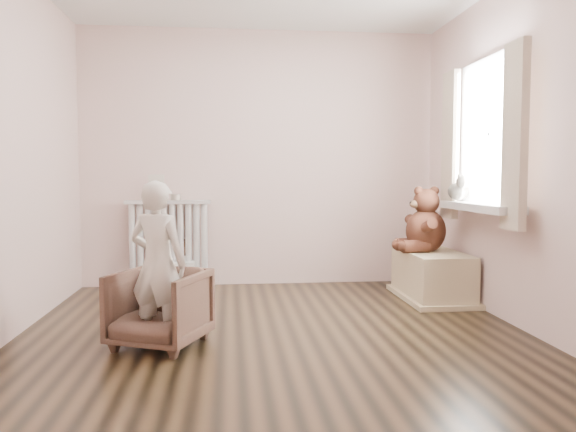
{
  "coord_description": "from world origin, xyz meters",
  "views": [
    {
      "loc": [
        -0.31,
        -3.98,
        1.11
      ],
      "look_at": [
        0.15,
        0.45,
        0.8
      ],
      "focal_mm": 35.0,
      "sensor_mm": 36.0,
      "label": 1
    }
  ],
  "objects": [
    {
      "name": "child",
      "position": [
        -0.77,
        -0.34,
        0.55
      ],
      "size": [
        0.46,
        0.39,
        1.07
      ],
      "primitive_type": "imported",
      "rotation": [
        0.0,
        0.0,
        2.74
      ],
      "color": "white",
      "rests_on": "armchair"
    },
    {
      "name": "window",
      "position": [
        1.76,
        0.3,
        1.45
      ],
      "size": [
        0.03,
        0.9,
        1.1
      ],
      "primitive_type": "cube",
      "color": "white",
      "rests_on": "right_wall"
    },
    {
      "name": "teddy_bear",
      "position": [
        1.47,
        0.96,
        0.67
      ],
      "size": [
        0.5,
        0.4,
        0.58
      ],
      "primitive_type": null,
      "rotation": [
        0.0,
        0.0,
        0.06
      ],
      "color": "#391A11",
      "rests_on": "toy_bench"
    },
    {
      "name": "plush_cat",
      "position": [
        1.66,
        0.7,
        1.0
      ],
      "size": [
        0.24,
        0.31,
        0.23
      ],
      "primitive_type": null,
      "rotation": [
        0.0,
        0.0,
        0.28
      ],
      "color": "#686359",
      "rests_on": "window_sill"
    },
    {
      "name": "radiator",
      "position": [
        -0.92,
        1.68,
        0.39
      ],
      "size": [
        0.83,
        0.16,
        0.88
      ],
      "primitive_type": "cube",
      "color": "silver",
      "rests_on": "floor"
    },
    {
      "name": "window_sill",
      "position": [
        1.67,
        0.3,
        0.87
      ],
      "size": [
        0.22,
        1.1,
        0.06
      ],
      "primitive_type": "cube",
      "color": "silver",
      "rests_on": "right_wall"
    },
    {
      "name": "curtain_left",
      "position": [
        1.65,
        -0.27,
        1.39
      ],
      "size": [
        0.06,
        0.26,
        1.3
      ],
      "primitive_type": "cube",
      "color": "beige",
      "rests_on": "right_wall"
    },
    {
      "name": "toy_bench",
      "position": [
        1.52,
        0.91,
        0.2
      ],
      "size": [
        0.49,
        0.92,
        0.43
      ],
      "primitive_type": "cube",
      "color": "beige",
      "rests_on": "floor"
    },
    {
      "name": "floor",
      "position": [
        0.0,
        0.0,
        0.0
      ],
      "size": [
        3.6,
        3.6,
        0.01
      ],
      "primitive_type": "cube",
      "color": "black",
      "rests_on": "ground"
    },
    {
      "name": "paper_doll",
      "position": [
        -1.03,
        1.68,
        1.01
      ],
      "size": [
        0.15,
        0.01,
        0.26
      ],
      "primitive_type": "cube",
      "color": "beige",
      "rests_on": "radiator"
    },
    {
      "name": "front_wall",
      "position": [
        0.0,
        -1.8,
        1.3
      ],
      "size": [
        3.6,
        0.02,
        2.6
      ],
      "primitive_type": "cube",
      "color": "#F0DFCD",
      "rests_on": "ground"
    },
    {
      "name": "armchair",
      "position": [
        -0.77,
        -0.29,
        0.25
      ],
      "size": [
        0.72,
        0.72,
        0.51
      ],
      "primitive_type": "imported",
      "rotation": [
        0.0,
        0.0,
        -0.41
      ],
      "color": "brown",
      "rests_on": "floor"
    },
    {
      "name": "tin_a",
      "position": [
        -0.85,
        1.68,
        0.91
      ],
      "size": [
        0.1,
        0.1,
        0.06
      ],
      "primitive_type": "cylinder",
      "color": "#A59E8C",
      "rests_on": "radiator"
    },
    {
      "name": "back_wall",
      "position": [
        0.0,
        1.8,
        1.3
      ],
      "size": [
        3.6,
        0.02,
        2.6
      ],
      "primitive_type": "cube",
      "color": "#F0DFCD",
      "rests_on": "ground"
    },
    {
      "name": "toy_vanity",
      "position": [
        -0.82,
        1.65,
        0.28
      ],
      "size": [
        0.31,
        0.22,
        0.49
      ],
      "primitive_type": "cube",
      "color": "silver",
      "rests_on": "floor"
    },
    {
      "name": "right_wall",
      "position": [
        1.8,
        0.0,
        1.3
      ],
      "size": [
        0.02,
        3.6,
        2.6
      ],
      "primitive_type": "cube",
      "color": "#F0DFCD",
      "rests_on": "ground"
    },
    {
      "name": "curtain_right",
      "position": [
        1.65,
        0.87,
        1.39
      ],
      "size": [
        0.06,
        0.26,
        1.3
      ],
      "primitive_type": "cube",
      "color": "beige",
      "rests_on": "right_wall"
    },
    {
      "name": "left_wall",
      "position": [
        -1.8,
        0.0,
        1.3
      ],
      "size": [
        0.02,
        3.6,
        2.6
      ],
      "primitive_type": "cube",
      "color": "#F0DFCD",
      "rests_on": "ground"
    }
  ]
}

